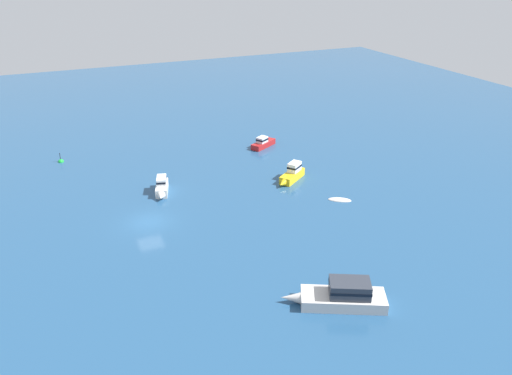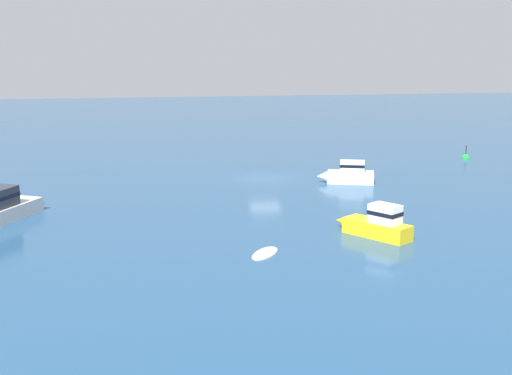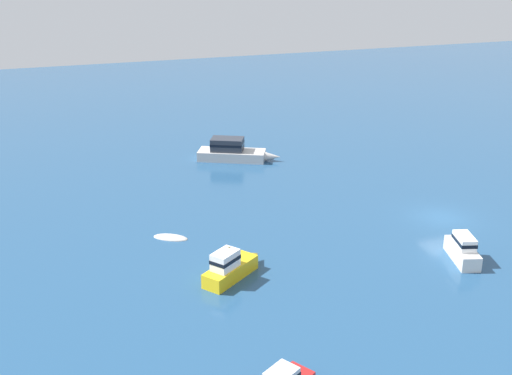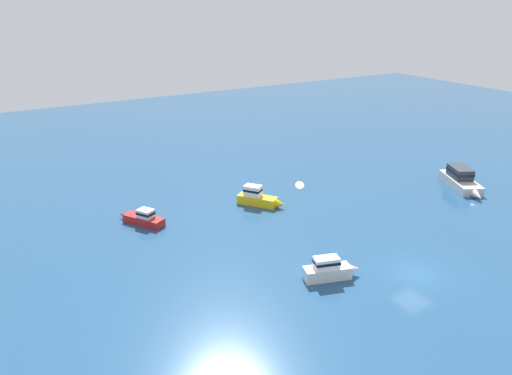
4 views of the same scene
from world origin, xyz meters
The scene contains 7 objects.
ground_plane centered at (0.00, 0.00, 0.00)m, with size 160.36×160.36×0.00m, color navy.
launch centered at (15.33, -19.77, 0.57)m, with size 3.50×4.93×1.53m.
rib centered at (-3.48, -20.40, 0.00)m, with size 2.30×2.71×0.44m.
powerboat centered at (-19.07, -10.77, 0.85)m, with size 5.10×7.93×2.17m.
motor_cruiser centered at (6.14, -2.93, 0.75)m, with size 4.63×2.40×1.83m.
cabin_cruiser centered at (3.48, -18.06, 0.77)m, with size 3.93×4.81×2.11m.
channel_buoy centered at (20.67, 6.90, 0.01)m, with size 0.73×0.73×1.59m.
Camera 1 is at (-45.15, 7.86, 24.62)m, focal length 35.23 mm.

